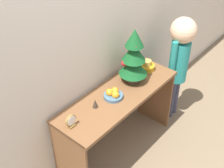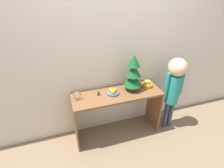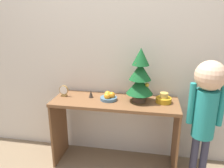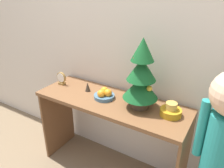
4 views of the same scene
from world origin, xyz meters
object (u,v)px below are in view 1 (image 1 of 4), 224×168
(mini_tree, at_px, (134,57))
(desk_clock, at_px, (71,121))
(fruit_bowl, at_px, (113,94))
(singing_bowl, at_px, (147,66))
(figurine, at_px, (95,103))
(child_figure, at_px, (180,53))

(mini_tree, distance_m, desk_clock, 0.79)
(mini_tree, relative_size, fruit_bowl, 3.15)
(singing_bowl, xyz_separation_m, figurine, (-0.71, 0.00, 0.00))
(singing_bowl, distance_m, desk_clock, 0.99)
(mini_tree, xyz_separation_m, child_figure, (0.58, -0.14, -0.17))
(mini_tree, xyz_separation_m, figurine, (-0.48, 0.01, -0.21))
(singing_bowl, height_order, figurine, singing_bowl)
(mini_tree, bearing_deg, fruit_bowl, -175.91)
(child_figure, bearing_deg, desk_clock, 174.11)
(figurine, bearing_deg, child_figure, -8.20)
(singing_bowl, height_order, child_figure, child_figure)
(fruit_bowl, bearing_deg, singing_bowl, 2.97)
(fruit_bowl, bearing_deg, mini_tree, 4.09)
(fruit_bowl, relative_size, child_figure, 0.14)
(singing_bowl, bearing_deg, figurine, 179.68)
(mini_tree, relative_size, desk_clock, 4.48)
(mini_tree, bearing_deg, singing_bowl, 1.54)
(mini_tree, relative_size, singing_bowl, 3.50)
(desk_clock, xyz_separation_m, figurine, (0.28, 0.01, -0.02))
(mini_tree, distance_m, figurine, 0.53)
(fruit_bowl, bearing_deg, desk_clock, 177.95)
(fruit_bowl, relative_size, desk_clock, 1.42)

